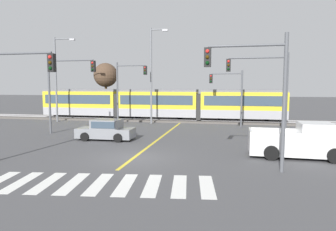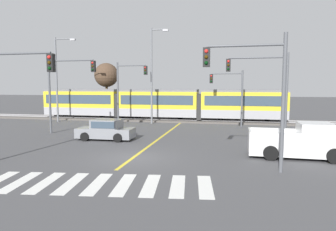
{
  "view_description": "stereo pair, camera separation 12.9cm",
  "coord_description": "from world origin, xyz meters",
  "px_view_note": "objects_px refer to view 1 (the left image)",
  "views": [
    {
      "loc": [
        5.17,
        -15.61,
        4.01
      ],
      "look_at": [
        0.31,
        8.06,
        1.6
      ],
      "focal_mm": 32.0,
      "sensor_mm": 36.0,
      "label": 1
    },
    {
      "loc": [
        5.3,
        -15.58,
        4.01
      ],
      "look_at": [
        0.31,
        8.06,
        1.6
      ],
      "focal_mm": 32.0,
      "sensor_mm": 36.0,
      "label": 2
    }
  ],
  "objects_px": {
    "traffic_light_near_left": "(13,86)",
    "traffic_light_mid_right": "(266,83)",
    "traffic_light_mid_left": "(64,82)",
    "traffic_light_far_right": "(230,89)",
    "traffic_light_near_right": "(257,82)",
    "sedan_crossing": "(106,130)",
    "street_lamp_west": "(58,74)",
    "traffic_light_far_left": "(127,84)",
    "street_lamp_centre": "(152,71)",
    "bare_tree_far_west": "(106,75)",
    "pickup_truck": "(302,143)",
    "light_rail_tram": "(158,103)"
  },
  "relations": [
    {
      "from": "light_rail_tram",
      "to": "pickup_truck",
      "type": "xyz_separation_m",
      "value": [
        12.02,
        -15.92,
        -1.2
      ]
    },
    {
      "from": "traffic_light_near_left",
      "to": "traffic_light_near_right",
      "type": "distance_m",
      "value": 12.16
    },
    {
      "from": "street_lamp_centre",
      "to": "light_rail_tram",
      "type": "bearing_deg",
      "value": 91.9
    },
    {
      "from": "pickup_truck",
      "to": "bare_tree_far_west",
      "type": "xyz_separation_m",
      "value": [
        -20.18,
        20.01,
        4.54
      ]
    },
    {
      "from": "traffic_light_mid_left",
      "to": "traffic_light_near_left",
      "type": "bearing_deg",
      "value": -74.59
    },
    {
      "from": "traffic_light_near_right",
      "to": "traffic_light_mid_right",
      "type": "bearing_deg",
      "value": 80.87
    },
    {
      "from": "street_lamp_centre",
      "to": "bare_tree_far_west",
      "type": "distance_m",
      "value": 10.9
    },
    {
      "from": "traffic_light_far_right",
      "to": "traffic_light_near_right",
      "type": "height_order",
      "value": "traffic_light_near_right"
    },
    {
      "from": "traffic_light_mid_left",
      "to": "bare_tree_far_west",
      "type": "bearing_deg",
      "value": 100.61
    },
    {
      "from": "traffic_light_far_right",
      "to": "bare_tree_far_west",
      "type": "relative_size",
      "value": 0.78
    },
    {
      "from": "traffic_light_near_left",
      "to": "street_lamp_centre",
      "type": "height_order",
      "value": "street_lamp_centre"
    },
    {
      "from": "light_rail_tram",
      "to": "bare_tree_far_west",
      "type": "relative_size",
      "value": 3.99
    },
    {
      "from": "traffic_light_far_right",
      "to": "bare_tree_far_west",
      "type": "bearing_deg",
      "value": 155.2
    },
    {
      "from": "traffic_light_near_right",
      "to": "street_lamp_west",
      "type": "bearing_deg",
      "value": 141.67
    },
    {
      "from": "traffic_light_near_left",
      "to": "street_lamp_west",
      "type": "bearing_deg",
      "value": 114.94
    },
    {
      "from": "pickup_truck",
      "to": "traffic_light_mid_left",
      "type": "xyz_separation_m",
      "value": [
        -17.35,
        4.89,
        3.49
      ]
    },
    {
      "from": "traffic_light_mid_left",
      "to": "light_rail_tram",
      "type": "bearing_deg",
      "value": 64.18
    },
    {
      "from": "traffic_light_near_left",
      "to": "traffic_light_near_right",
      "type": "relative_size",
      "value": 0.94
    },
    {
      "from": "traffic_light_near_right",
      "to": "street_lamp_west",
      "type": "height_order",
      "value": "street_lamp_west"
    },
    {
      "from": "traffic_light_near_left",
      "to": "traffic_light_mid_right",
      "type": "height_order",
      "value": "traffic_light_mid_right"
    },
    {
      "from": "bare_tree_far_west",
      "to": "traffic_light_mid_right",
      "type": "bearing_deg",
      "value": -39.74
    },
    {
      "from": "sedan_crossing",
      "to": "traffic_light_mid_right",
      "type": "relative_size",
      "value": 0.67
    },
    {
      "from": "traffic_light_mid_right",
      "to": "street_lamp_centre",
      "type": "xyz_separation_m",
      "value": [
        -10.4,
        8.42,
        1.3
      ]
    },
    {
      "from": "street_lamp_west",
      "to": "street_lamp_centre",
      "type": "bearing_deg",
      "value": 2.43
    },
    {
      "from": "traffic_light_mid_left",
      "to": "street_lamp_centre",
      "type": "relative_size",
      "value": 0.67
    },
    {
      "from": "traffic_light_far_left",
      "to": "traffic_light_far_right",
      "type": "bearing_deg",
      "value": 4.28
    },
    {
      "from": "pickup_truck",
      "to": "street_lamp_centre",
      "type": "distance_m",
      "value": 18.18
    },
    {
      "from": "traffic_light_near_left",
      "to": "traffic_light_far_right",
      "type": "height_order",
      "value": "traffic_light_near_left"
    },
    {
      "from": "sedan_crossing",
      "to": "traffic_light_mid_left",
      "type": "xyz_separation_m",
      "value": [
        -4.39,
        1.83,
        3.63
      ]
    },
    {
      "from": "traffic_light_far_left",
      "to": "sedan_crossing",
      "type": "bearing_deg",
      "value": -81.03
    },
    {
      "from": "traffic_light_mid_right",
      "to": "traffic_light_near_right",
      "type": "height_order",
      "value": "traffic_light_near_right"
    },
    {
      "from": "traffic_light_far_left",
      "to": "street_lamp_centre",
      "type": "bearing_deg",
      "value": 26.07
    },
    {
      "from": "pickup_truck",
      "to": "street_lamp_west",
      "type": "relative_size",
      "value": 0.59
    },
    {
      "from": "traffic_light_near_right",
      "to": "traffic_light_near_left",
      "type": "bearing_deg",
      "value": -175.86
    },
    {
      "from": "pickup_truck",
      "to": "traffic_light_mid_right",
      "type": "relative_size",
      "value": 0.86
    },
    {
      "from": "pickup_truck",
      "to": "traffic_light_far_right",
      "type": "distance_m",
      "value": 13.42
    },
    {
      "from": "traffic_light_mid_right",
      "to": "bare_tree_far_west",
      "type": "bearing_deg",
      "value": 140.26
    },
    {
      "from": "light_rail_tram",
      "to": "traffic_light_mid_left",
      "type": "relative_size",
      "value": 4.22
    },
    {
      "from": "traffic_light_mid_left",
      "to": "traffic_light_mid_right",
      "type": "bearing_deg",
      "value": -1.45
    },
    {
      "from": "traffic_light_far_left",
      "to": "traffic_light_mid_right",
      "type": "bearing_deg",
      "value": -29.48
    },
    {
      "from": "pickup_truck",
      "to": "traffic_light_mid_left",
      "type": "bearing_deg",
      "value": 164.25
    },
    {
      "from": "sedan_crossing",
      "to": "street_lamp_west",
      "type": "bearing_deg",
      "value": 135.67
    },
    {
      "from": "traffic_light_far_left",
      "to": "street_lamp_west",
      "type": "xyz_separation_m",
      "value": [
        -8.25,
        0.73,
        1.04
      ]
    },
    {
      "from": "traffic_light_far_left",
      "to": "bare_tree_far_west",
      "type": "height_order",
      "value": "bare_tree_far_west"
    },
    {
      "from": "traffic_light_near_left",
      "to": "traffic_light_mid_left",
      "type": "bearing_deg",
      "value": 105.41
    },
    {
      "from": "traffic_light_mid_left",
      "to": "traffic_light_near_right",
      "type": "xyz_separation_m",
      "value": [
        14.6,
        -8.1,
        -0.17
      ]
    },
    {
      "from": "pickup_truck",
      "to": "street_lamp_west",
      "type": "bearing_deg",
      "value": 151.1
    },
    {
      "from": "traffic_light_near_right",
      "to": "street_lamp_west",
      "type": "distance_m",
      "value": 25.29
    },
    {
      "from": "sedan_crossing",
      "to": "traffic_light_far_right",
      "type": "relative_size",
      "value": 0.77
    },
    {
      "from": "traffic_light_near_right",
      "to": "traffic_light_far_left",
      "type": "bearing_deg",
      "value": 127.76
    }
  ]
}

